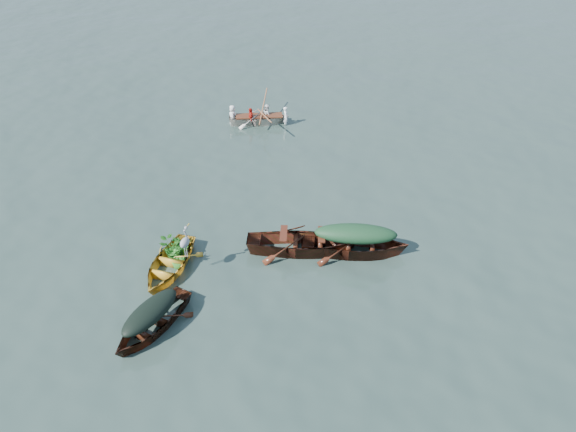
# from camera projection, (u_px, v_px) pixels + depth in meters

# --- Properties ---
(ground) EXTENTS (140.00, 140.00, 0.00)m
(ground) POSITION_uv_depth(u_px,v_px,m) (260.00, 320.00, 14.09)
(ground) COLOR #2E413A
(ground) RESTS_ON ground
(yellow_dinghy) EXTENTS (1.50, 3.22, 0.85)m
(yellow_dinghy) POSITION_uv_depth(u_px,v_px,m) (170.00, 270.00, 15.68)
(yellow_dinghy) COLOR gold
(yellow_dinghy) RESTS_ON ground
(dark_covered_boat) EXTENTS (1.93, 3.52, 0.81)m
(dark_covered_boat) POSITION_uv_depth(u_px,v_px,m) (153.00, 328.00, 13.85)
(dark_covered_boat) COLOR #421A0F
(dark_covered_boat) RESTS_ON ground
(green_tarp_boat) EXTENTS (4.46, 2.29, 0.99)m
(green_tarp_boat) POSITION_uv_depth(u_px,v_px,m) (354.00, 254.00, 16.28)
(green_tarp_boat) COLOR #492111
(green_tarp_boat) RESTS_ON ground
(open_wooden_boat) EXTENTS (4.68, 2.48, 1.05)m
(open_wooden_boat) POSITION_uv_depth(u_px,v_px,m) (302.00, 252.00, 16.36)
(open_wooden_boat) COLOR #511E14
(open_wooden_boat) RESTS_ON ground
(rowed_boat) EXTENTS (3.65, 2.28, 0.79)m
(rowed_boat) POSITION_uv_depth(u_px,v_px,m) (259.00, 124.00, 23.46)
(rowed_boat) COLOR white
(rowed_boat) RESTS_ON ground
(dark_tarp_cover) EXTENTS (1.06, 1.94, 0.40)m
(dark_tarp_cover) POSITION_uv_depth(u_px,v_px,m) (150.00, 311.00, 13.50)
(dark_tarp_cover) COLOR black
(dark_tarp_cover) RESTS_ON dark_covered_boat
(green_tarp_cover) EXTENTS (2.45, 1.26, 0.52)m
(green_tarp_cover) POSITION_uv_depth(u_px,v_px,m) (356.00, 233.00, 15.85)
(green_tarp_cover) COLOR #193D23
(green_tarp_cover) RESTS_ON green_tarp_boat
(thwart_benches) EXTENTS (2.37, 1.37, 0.04)m
(thwart_benches) POSITION_uv_depth(u_px,v_px,m) (302.00, 237.00, 16.05)
(thwart_benches) COLOR #411A0F
(thwart_benches) RESTS_ON open_wooden_boat
(heron) EXTENTS (0.30, 0.41, 0.92)m
(heron) POSITION_uv_depth(u_px,v_px,m) (185.00, 247.00, 15.10)
(heron) COLOR #A0A2A8
(heron) RESTS_ON yellow_dinghy
(dinghy_weeds) EXTENTS (0.74, 0.93, 0.60)m
(dinghy_weeds) POSITION_uv_depth(u_px,v_px,m) (176.00, 238.00, 15.70)
(dinghy_weeds) COLOR #226119
(dinghy_weeds) RESTS_ON yellow_dinghy
(rowers) EXTENTS (2.63, 1.79, 0.76)m
(rowers) POSITION_uv_depth(u_px,v_px,m) (259.00, 106.00, 23.02)
(rowers) COLOR white
(rowers) RESTS_ON rowed_boat
(oars) EXTENTS (1.52, 2.64, 0.06)m
(oars) POSITION_uv_depth(u_px,v_px,m) (259.00, 114.00, 23.22)
(oars) COLOR #925937
(oars) RESTS_ON rowed_boat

